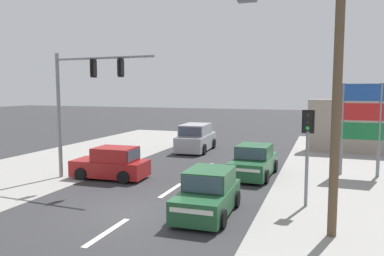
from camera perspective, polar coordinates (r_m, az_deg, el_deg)
ground_plane at (r=13.63m, az=-8.18°, el=-12.51°), size 140.00×140.00×0.00m
lane_dash_near at (r=12.00m, az=-12.77°, el=-15.18°), size 0.20×2.40×0.01m
lane_dash_mid at (r=16.23m, az=-3.20°, el=-9.43°), size 0.20×2.40×0.01m
lane_dash_far at (r=20.80m, az=2.14°, el=-6.00°), size 0.20×2.40×0.01m
kerb_left_verge at (r=21.64m, az=-23.48°, el=-6.00°), size 8.00×40.00×0.02m
utility_pole_foreground_right at (r=11.37m, az=20.75°, el=10.42°), size 3.78×0.31×9.79m
traffic_signal_mast at (r=18.27m, az=-16.67°, el=5.20°), size 5.29×0.51×6.00m
pedestal_signal_right_kerb at (r=14.11m, az=17.20°, el=-1.99°), size 0.44×0.30×3.56m
shopping_plaza_sign at (r=20.14m, az=24.37°, el=1.65°), size 2.10×0.16×4.60m
sedan_kerbside_parked at (r=18.90m, az=9.42°, el=-5.12°), size 2.00×4.29×1.56m
hatchback_crossing_left at (r=13.11m, az=2.46°, el=-9.98°), size 1.85×3.68×1.53m
suv_oncoming_mid at (r=26.14m, az=0.61°, el=-1.59°), size 2.25×4.63×1.90m
hatchback_receding_far at (r=18.54m, az=-12.16°, el=-5.39°), size 3.70×1.91×1.53m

